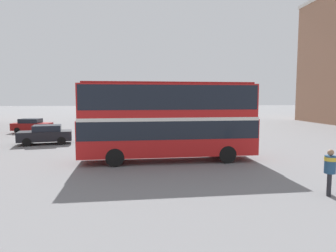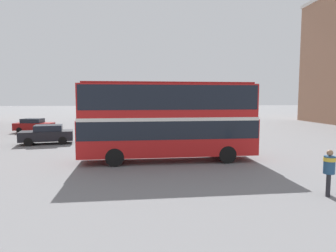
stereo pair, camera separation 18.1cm
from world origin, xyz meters
name	(u,v)px [view 1 (the left image)]	position (x,y,z in m)	size (l,w,h in m)	color
ground_plane	(168,159)	(0.00, 0.00, 0.00)	(240.00, 240.00, 0.00)	slate
double_decker_bus	(168,116)	(-0.08, -0.64, 2.63)	(10.22, 2.65, 4.60)	red
pedestrian_foreground	(330,167)	(5.29, -7.61, 1.09)	(0.61, 0.61, 1.77)	#232328
parked_car_kerb_near	(32,125)	(-12.83, 15.42, 0.75)	(4.10, 2.19, 1.48)	maroon
parked_car_kerb_far	(46,134)	(-9.10, 6.96, 0.78)	(4.32, 2.57, 1.52)	black
parked_car_side_street	(185,123)	(3.81, 15.65, 0.81)	(4.39, 1.89, 1.63)	slate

